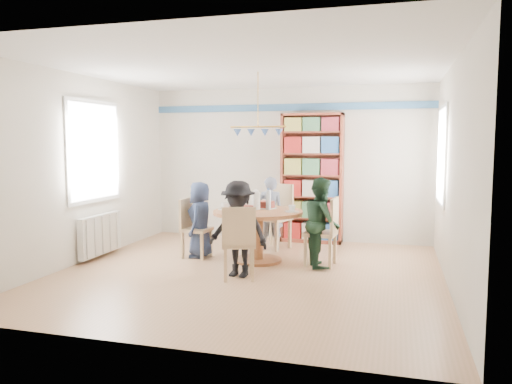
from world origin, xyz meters
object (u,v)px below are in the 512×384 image
(person_left, at_px, (200,220))
(person_right, at_px, (321,222))
(chair_near, at_px, (239,240))
(chair_right, at_px, (326,229))
(dining_table, at_px, (258,224))
(chair_left, at_px, (192,225))
(radiator, at_px, (100,234))
(bookshelf, at_px, (312,179))
(chair_far, at_px, (277,213))
(person_far, at_px, (270,213))
(person_near, at_px, (238,229))

(person_left, xyz_separation_m, person_right, (1.85, -0.08, 0.05))
(chair_near, bearing_deg, person_right, 47.77)
(chair_right, distance_m, person_left, 1.91)
(dining_table, height_order, chair_right, chair_right)
(chair_left, xyz_separation_m, chair_near, (1.07, -1.05, 0.03))
(radiator, height_order, bookshelf, bookshelf)
(bookshelf, bearing_deg, person_right, -76.14)
(chair_left, relative_size, chair_far, 0.85)
(chair_right, bearing_deg, bookshelf, 106.23)
(person_right, height_order, bookshelf, bookshelf)
(chair_far, bearing_deg, person_left, -134.00)
(person_right, height_order, person_far, person_right)
(chair_left, xyz_separation_m, person_right, (1.97, -0.06, 0.13))
(radiator, bearing_deg, bookshelf, 35.35)
(radiator, bearing_deg, chair_near, -14.90)
(chair_left, xyz_separation_m, bookshelf, (1.55, 1.63, 0.61))
(bookshelf, bearing_deg, dining_table, -107.35)
(chair_near, height_order, person_right, person_right)
(radiator, xyz_separation_m, person_far, (2.33, 1.25, 0.24))
(radiator, height_order, dining_table, dining_table)
(chair_right, height_order, person_far, person_far)
(bookshelf, bearing_deg, chair_far, -127.26)
(chair_left, distance_m, person_far, 1.31)
(chair_left, bearing_deg, chair_near, -44.27)
(chair_near, relative_size, person_left, 0.82)
(chair_near, relative_size, person_far, 0.80)
(chair_left, height_order, person_right, person_right)
(chair_right, relative_size, person_right, 0.77)
(person_right, bearing_deg, chair_near, 119.08)
(chair_left, bearing_deg, bookshelf, 46.46)
(person_near, bearing_deg, person_left, 142.92)
(chair_right, xyz_separation_m, person_far, (-1.03, 0.85, 0.06))
(chair_left, relative_size, chair_near, 0.95)
(radiator, height_order, person_near, person_near)
(radiator, relative_size, person_right, 0.80)
(chair_far, relative_size, person_right, 0.84)
(person_far, height_order, person_near, person_near)
(person_far, distance_m, person_near, 1.71)
(person_far, bearing_deg, person_left, 27.52)
(chair_left, height_order, chair_far, chair_far)
(chair_right, bearing_deg, person_near, -139.82)
(chair_right, relative_size, person_near, 0.78)
(person_left, relative_size, bookshelf, 0.51)
(chair_far, distance_m, bookshelf, 0.94)
(dining_table, bearing_deg, person_near, -91.61)
(person_far, bearing_deg, dining_table, 76.77)
(chair_right, height_order, person_near, person_near)
(chair_left, relative_size, person_right, 0.71)
(chair_right, distance_m, person_far, 1.34)
(chair_far, bearing_deg, person_near, -92.01)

